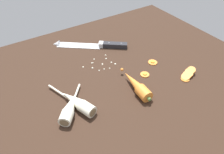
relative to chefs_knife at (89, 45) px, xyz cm
name	(u,v)px	position (x,y,z in cm)	size (l,w,h in cm)	color
ground_plane	(109,81)	(-3.70, -23.90, -2.65)	(120.00, 90.00, 4.00)	#332116
chefs_knife	(89,45)	(0.00, 0.00, 0.00)	(29.59, 23.80, 4.18)	silver
whole_carrot	(137,86)	(0.85, -35.16, 1.45)	(5.11, 18.85, 4.20)	orange
parsnip_front	(70,108)	(-23.63, -31.97, 1.33)	(13.52, 15.26, 4.00)	silver
parsnip_mid_left	(77,102)	(-20.53, -30.96, 1.33)	(9.25, 21.16, 4.00)	silver
carrot_slice_stack	(188,74)	(22.10, -39.85, 0.29)	(7.92, 4.74, 3.01)	orange
carrot_slice_stray_near	(153,62)	(16.53, -25.85, -0.29)	(3.78, 3.78, 0.70)	orange
carrot_slice_stray_mid	(145,74)	(8.73, -30.25, -0.29)	(3.51, 3.51, 0.70)	orange
mince_crumbs	(101,63)	(-2.01, -15.10, -0.29)	(12.97, 9.52, 0.85)	silver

